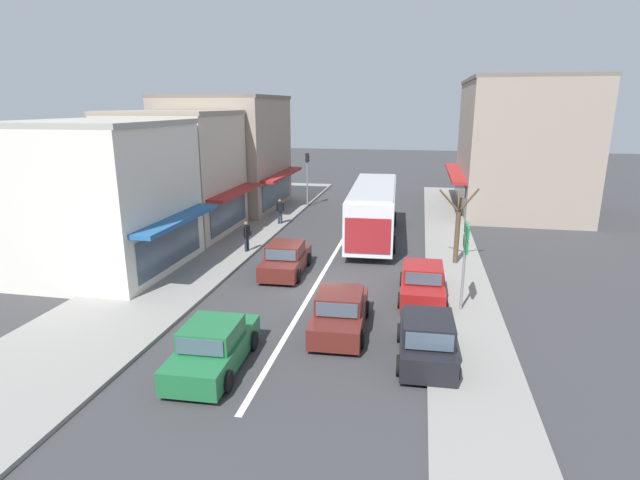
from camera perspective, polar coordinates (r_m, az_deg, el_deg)
name	(u,v)px	position (r m, az deg, el deg)	size (l,w,h in m)	color
ground_plane	(316,285)	(22.40, -0.42, -5.11)	(140.00, 140.00, 0.00)	#353538
lane_centre_line	(332,258)	(26.12, 1.36, -2.11)	(0.20, 28.00, 0.01)	silver
sidewalk_left	(224,241)	(29.79, -10.95, -0.06)	(5.20, 44.00, 0.14)	gray
kerb_right	(452,253)	(27.73, 14.82, -1.46)	(2.80, 44.00, 0.12)	gray
shopfront_corner_near	(103,198)	(25.49, -23.53, 4.40)	(7.59, 7.32, 7.11)	silver
shopfront_mid_block	(177,174)	(31.79, -15.99, 7.29)	(7.49, 7.02, 7.44)	beige
shopfront_far_end	(226,153)	(39.06, -10.64, 9.73)	(8.88, 8.96, 8.44)	gray
building_right_far	(520,146)	(40.49, 21.85, 9.95)	(9.17, 12.43, 9.64)	gray
city_bus	(373,208)	(29.75, 6.11, 3.70)	(3.08, 10.95, 3.23)	silver
sedan_behind_bus_mid	(340,312)	(17.88, 2.29, -8.26)	(2.03, 4.27, 1.47)	#561E19
sedan_adjacent_lane_trail	(286,259)	(23.81, -3.93, -2.21)	(2.00, 4.25, 1.47)	#561E19
sedan_adjacent_lane_lead	(213,347)	(15.83, -12.09, -11.88)	(2.02, 4.26, 1.47)	#1E6638
parked_hatchback_kerb_front	(427,340)	(16.18, 12.10, -11.06)	(1.92, 3.76, 1.54)	black
parked_sedan_kerb_second	(423,283)	(21.14, 11.64, -4.79)	(1.92, 4.21, 1.47)	maroon
traffic_light_downstreet	(307,170)	(38.98, -1.46, 7.96)	(0.33, 0.24, 4.20)	gray
directional_road_sign	(466,245)	(19.40, 16.30, -0.58)	(0.10, 1.40, 3.60)	gray
street_tree_right	(457,229)	(25.51, 15.43, 1.17)	(1.90, 1.66, 3.92)	brown
pedestrian_with_handbag_near	(247,234)	(26.97, -8.39, 0.64)	(0.35, 0.66, 1.63)	#232838
pedestrian_browsing_midblock	(280,210)	(33.06, -4.61, 3.45)	(0.47, 0.40, 1.63)	#232838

